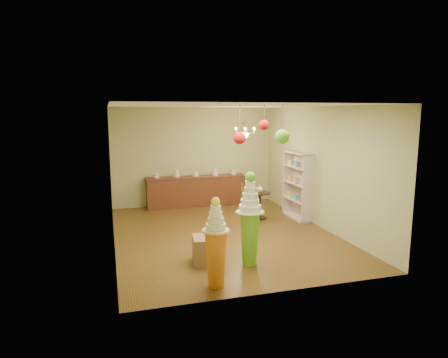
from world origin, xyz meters
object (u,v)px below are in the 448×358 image
object	(u,v)px
sideboard	(196,191)
round_table	(260,202)
pedestal_green	(250,227)
pedestal_orange	(216,251)

from	to	relation	value
sideboard	round_table	bearing A→B (deg)	-55.90
pedestal_green	round_table	xyz separation A→B (m)	(1.39, 3.02, -0.27)
round_table	pedestal_orange	bearing A→B (deg)	-120.79
sideboard	pedestal_green	bearing A→B (deg)	-90.70
pedestal_orange	sideboard	distance (m)	5.81
pedestal_orange	round_table	xyz separation A→B (m)	(2.25, 3.77, -0.14)
pedestal_green	round_table	size ratio (longest dim) A/B	2.42
pedestal_orange	round_table	size ratio (longest dim) A/B	2.06
pedestal_green	pedestal_orange	distance (m)	1.15
pedestal_green	sideboard	distance (m)	4.99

